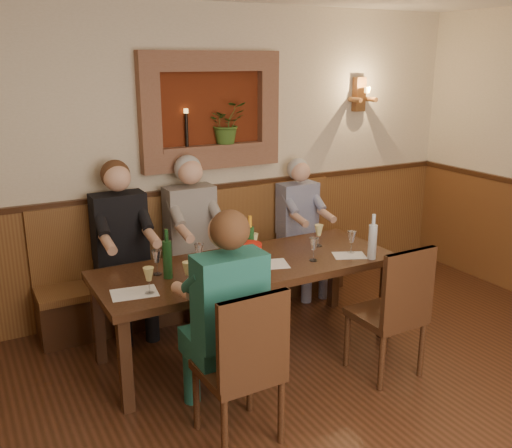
% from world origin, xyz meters
% --- Properties ---
extents(room_shell, '(6.04, 6.04, 2.82)m').
position_xyz_m(room_shell, '(0.00, 0.00, 1.89)').
color(room_shell, beige).
rests_on(room_shell, ground).
extents(wainscoting, '(6.02, 6.02, 1.15)m').
position_xyz_m(wainscoting, '(0.00, -0.00, 0.59)').
color(wainscoting, brown).
rests_on(wainscoting, ground).
extents(wall_niche, '(1.36, 0.30, 1.06)m').
position_xyz_m(wall_niche, '(0.24, 2.94, 1.81)').
color(wall_niche, '#571F0C').
rests_on(wall_niche, ground).
extents(wall_sconce, '(0.25, 0.20, 0.35)m').
position_xyz_m(wall_sconce, '(1.90, 2.93, 1.94)').
color(wall_sconce, brown).
rests_on(wall_sconce, ground).
extents(dining_table, '(2.40, 0.90, 0.75)m').
position_xyz_m(dining_table, '(0.00, 1.85, 0.68)').
color(dining_table, black).
rests_on(dining_table, ground).
extents(bench, '(3.00, 0.45, 1.11)m').
position_xyz_m(bench, '(0.00, 2.79, 0.33)').
color(bench, '#381E0F').
rests_on(bench, ground).
extents(chair_near_left, '(0.47, 0.47, 1.04)m').
position_xyz_m(chair_near_left, '(-0.58, 0.86, 0.30)').
color(chair_near_left, black).
rests_on(chair_near_left, ground).
extents(chair_near_right, '(0.47, 0.47, 1.04)m').
position_xyz_m(chair_near_right, '(0.75, 1.03, 0.30)').
color(chair_near_right, black).
rests_on(chair_near_right, ground).
extents(person_bench_left, '(0.45, 0.55, 1.50)m').
position_xyz_m(person_bench_left, '(-0.76, 2.69, 0.62)').
color(person_bench_left, black).
rests_on(person_bench_left, ground).
extents(person_bench_mid, '(0.45, 0.55, 1.49)m').
position_xyz_m(person_bench_mid, '(-0.11, 2.69, 0.62)').
color(person_bench_mid, '#5A5452').
rests_on(person_bench_mid, ground).
extents(person_bench_right, '(0.40, 0.49, 1.37)m').
position_xyz_m(person_bench_right, '(1.05, 2.69, 0.56)').
color(person_bench_right, navy).
rests_on(person_bench_right, ground).
extents(person_chair_front, '(0.44, 0.54, 1.47)m').
position_xyz_m(person_chair_front, '(-0.58, 1.07, 0.61)').
color(person_chair_front, '#174C53').
rests_on(person_chair_front, ground).
extents(spittoon_bucket, '(0.25, 0.25, 0.22)m').
position_xyz_m(spittoon_bucket, '(-0.07, 1.69, 0.86)').
color(spittoon_bucket, red).
rests_on(spittoon_bucket, dining_table).
extents(wine_bottle_green_a, '(0.06, 0.06, 0.37)m').
position_xyz_m(wine_bottle_green_a, '(0.05, 1.91, 0.90)').
color(wine_bottle_green_a, '#19471E').
rests_on(wine_bottle_green_a, dining_table).
extents(wine_bottle_green_b, '(0.07, 0.07, 0.38)m').
position_xyz_m(wine_bottle_green_b, '(-0.66, 1.86, 0.90)').
color(wine_bottle_green_b, '#19471E').
rests_on(wine_bottle_green_b, dining_table).
extents(water_bottle, '(0.08, 0.08, 0.37)m').
position_xyz_m(water_bottle, '(0.94, 1.47, 0.90)').
color(water_bottle, silver).
rests_on(water_bottle, dining_table).
extents(tasting_sheet_a, '(0.34, 0.27, 0.00)m').
position_xyz_m(tasting_sheet_a, '(-0.97, 1.70, 0.75)').
color(tasting_sheet_a, white).
rests_on(tasting_sheet_a, dining_table).
extents(tasting_sheet_b, '(0.37, 0.31, 0.00)m').
position_xyz_m(tasting_sheet_b, '(0.13, 1.76, 0.75)').
color(tasting_sheet_b, white).
rests_on(tasting_sheet_b, dining_table).
extents(tasting_sheet_c, '(0.31, 0.28, 0.00)m').
position_xyz_m(tasting_sheet_c, '(0.82, 1.62, 0.75)').
color(tasting_sheet_c, white).
rests_on(tasting_sheet_c, dining_table).
extents(tasting_sheet_d, '(0.30, 0.22, 0.00)m').
position_xyz_m(tasting_sheet_d, '(-0.45, 1.59, 0.75)').
color(tasting_sheet_d, white).
rests_on(tasting_sheet_d, dining_table).
extents(wine_glass_0, '(0.08, 0.08, 0.19)m').
position_xyz_m(wine_glass_0, '(0.13, 1.99, 0.85)').
color(wine_glass_0, '#E0D686').
rests_on(wine_glass_0, dining_table).
extents(wine_glass_1, '(0.08, 0.08, 0.19)m').
position_xyz_m(wine_glass_1, '(0.87, 1.66, 0.85)').
color(wine_glass_1, white).
rests_on(wine_glass_1, dining_table).
extents(wine_glass_2, '(0.08, 0.08, 0.19)m').
position_xyz_m(wine_glass_2, '(-0.18, 1.57, 0.85)').
color(wine_glass_2, '#E0D686').
rests_on(wine_glass_2, dining_table).
extents(wine_glass_3, '(0.08, 0.08, 0.19)m').
position_xyz_m(wine_glass_3, '(0.74, 1.95, 0.85)').
color(wine_glass_3, '#E0D686').
rests_on(wine_glass_3, dining_table).
extents(wine_glass_4, '(0.08, 0.08, 0.19)m').
position_xyz_m(wine_glass_4, '(0.49, 1.66, 0.85)').
color(wine_glass_4, white).
rests_on(wine_glass_4, dining_table).
extents(wine_glass_5, '(0.08, 0.08, 0.19)m').
position_xyz_m(wine_glass_5, '(-0.37, 1.95, 0.85)').
color(wine_glass_5, white).
rests_on(wine_glass_5, dining_table).
extents(wine_glass_6, '(0.08, 0.08, 0.19)m').
position_xyz_m(wine_glass_6, '(-0.05, 1.65, 0.85)').
color(wine_glass_6, '#E0D686').
rests_on(wine_glass_6, dining_table).
extents(wine_glass_7, '(0.08, 0.08, 0.19)m').
position_xyz_m(wine_glass_7, '(-0.71, 1.97, 0.85)').
color(wine_glass_7, white).
rests_on(wine_glass_7, dining_table).
extents(wine_glass_8, '(0.08, 0.08, 0.19)m').
position_xyz_m(wine_glass_8, '(-0.87, 1.64, 0.85)').
color(wine_glass_8, '#E0D686').
rests_on(wine_glass_8, dining_table).
extents(wine_glass_9, '(0.08, 0.08, 0.19)m').
position_xyz_m(wine_glass_9, '(-0.60, 1.62, 0.85)').
color(wine_glass_9, '#E0D686').
rests_on(wine_glass_9, dining_table).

